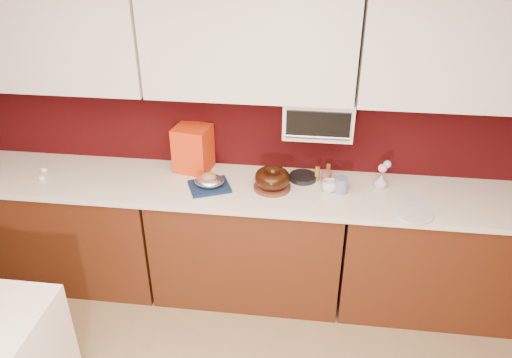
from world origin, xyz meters
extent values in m
cube|color=#340708|center=(0.00, 2.25, 1.25)|extent=(4.00, 0.02, 2.50)
cube|color=#4C220F|center=(-1.33, 1.94, 0.43)|extent=(1.31, 0.58, 0.86)
cube|color=#4C220F|center=(0.00, 1.94, 0.43)|extent=(1.31, 0.58, 0.86)
cube|color=#4C220F|center=(1.33, 1.94, 0.43)|extent=(1.31, 0.58, 0.86)
cube|color=white|center=(0.00, 1.94, 0.88)|extent=(4.00, 0.62, 0.04)
cube|color=white|center=(-1.33, 2.08, 1.85)|extent=(1.31, 0.33, 0.70)
cube|color=white|center=(0.00, 2.08, 1.85)|extent=(1.31, 0.33, 0.70)
cube|color=white|center=(1.33, 2.08, 1.85)|extent=(1.31, 0.33, 0.70)
cube|color=white|center=(0.45, 2.10, 1.38)|extent=(0.45, 0.30, 0.25)
cube|color=black|center=(0.45, 1.94, 1.38)|extent=(0.40, 0.02, 0.18)
cylinder|color=silver|center=(0.45, 1.93, 1.30)|extent=(0.42, 0.02, 0.02)
cylinder|color=#612C1D|center=(0.17, 1.94, 0.91)|extent=(0.27, 0.27, 0.02)
torus|color=black|center=(0.17, 1.94, 0.98)|extent=(0.30, 0.30, 0.10)
cube|color=#122345|center=(-0.25, 1.89, 0.91)|extent=(0.33, 0.31, 0.02)
ellipsoid|color=white|center=(-0.25, 1.89, 0.96)|extent=(0.22, 0.20, 0.07)
ellipsoid|color=#A76D4C|center=(-0.25, 1.89, 0.98)|extent=(0.13, 0.12, 0.07)
cube|color=red|center=(-0.42, 2.14, 1.06)|extent=(0.28, 0.26, 0.33)
cylinder|color=black|center=(0.37, 2.09, 0.92)|extent=(0.21, 0.21, 0.03)
imported|color=white|center=(0.55, 1.95, 0.95)|extent=(0.12, 0.12, 0.10)
cylinder|color=navy|center=(0.63, 1.95, 0.95)|extent=(0.10, 0.10, 0.11)
imported|color=silver|center=(0.90, 2.04, 0.95)|extent=(0.09, 0.09, 0.11)
sphere|color=pink|center=(0.90, 2.04, 1.05)|extent=(0.06, 0.06, 0.06)
sphere|color=#8EB0E3|center=(0.93, 2.06, 1.07)|extent=(0.05, 0.05, 0.05)
cylinder|color=silver|center=(1.08, 1.72, 0.91)|extent=(0.25, 0.25, 0.01)
cylinder|color=#97661B|center=(0.47, 2.09, 0.95)|extent=(0.04, 0.04, 0.10)
cylinder|color=brown|center=(0.53, 2.04, 0.95)|extent=(0.08, 0.08, 0.10)
ellipsoid|color=white|center=(-1.43, 1.84, 0.92)|extent=(0.06, 0.05, 0.04)
ellipsoid|color=white|center=(-1.47, 1.95, 0.92)|extent=(0.05, 0.04, 0.04)
cylinder|color=brown|center=(0.54, 2.14, 0.95)|extent=(0.03, 0.03, 0.10)
camera|label=1|loc=(0.43, -0.96, 2.62)|focal=35.00mm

